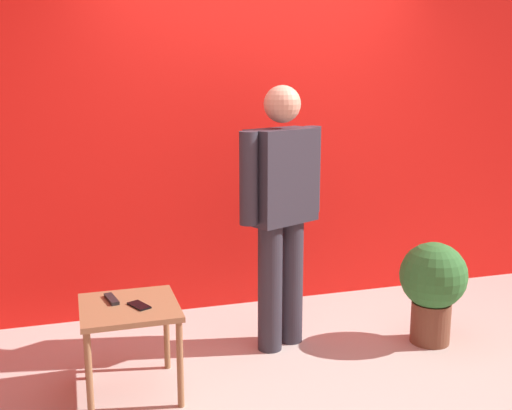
# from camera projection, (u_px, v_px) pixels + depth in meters

# --- Properties ---
(ground_plane) EXTENTS (12.00, 12.00, 0.00)m
(ground_plane) POSITION_uv_depth(u_px,v_px,m) (328.00, 381.00, 3.60)
(ground_plane) COLOR #B7B2A8
(back_wall_red) EXTENTS (5.90, 0.12, 3.02)m
(back_wall_red) POSITION_uv_depth(u_px,v_px,m) (257.00, 108.00, 4.61)
(back_wall_red) COLOR red
(back_wall_red) RESTS_ON ground_plane
(standing_person) EXTENTS (0.65, 0.40, 1.70)m
(standing_person) POSITION_uv_depth(u_px,v_px,m) (281.00, 205.00, 3.90)
(standing_person) COLOR #2D2D38
(standing_person) RESTS_ON ground_plane
(side_table) EXTENTS (0.53, 0.53, 0.52)m
(side_table) POSITION_uv_depth(u_px,v_px,m) (130.00, 318.00, 3.39)
(side_table) COLOR olive
(side_table) RESTS_ON ground_plane
(cell_phone) EXTENTS (0.12, 0.16, 0.01)m
(cell_phone) POSITION_uv_depth(u_px,v_px,m) (139.00, 305.00, 3.35)
(cell_phone) COLOR black
(cell_phone) RESTS_ON side_table
(tv_remote) EXTENTS (0.08, 0.18, 0.02)m
(tv_remote) POSITION_uv_depth(u_px,v_px,m) (112.00, 299.00, 3.43)
(tv_remote) COLOR black
(tv_remote) RESTS_ON side_table
(potted_plant) EXTENTS (0.44, 0.44, 0.69)m
(potted_plant) POSITION_uv_depth(u_px,v_px,m) (433.00, 284.00, 4.05)
(potted_plant) COLOR brown
(potted_plant) RESTS_ON ground_plane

